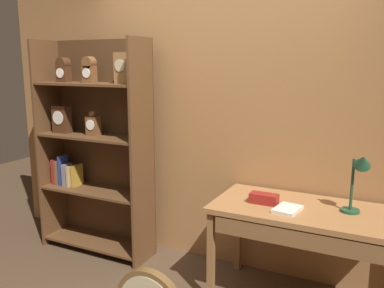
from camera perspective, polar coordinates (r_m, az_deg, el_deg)
back_wood_panel at (r=3.62m, az=4.21°, el=3.08°), size 4.80×0.05×2.60m
bookshelf at (r=4.00m, az=-13.56°, el=-0.38°), size 1.13×0.37×2.03m
workbench at (r=3.14m, az=15.45°, el=-10.22°), size 1.35×0.69×0.77m
desk_lamp at (r=3.02m, az=22.34°, el=-3.80°), size 0.20×0.20×0.46m
toolbox_small at (r=3.14m, az=10.02°, el=-7.52°), size 0.21×0.10×0.08m
open_repair_manual at (r=3.03m, az=13.19°, el=-8.86°), size 0.19×0.24×0.02m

